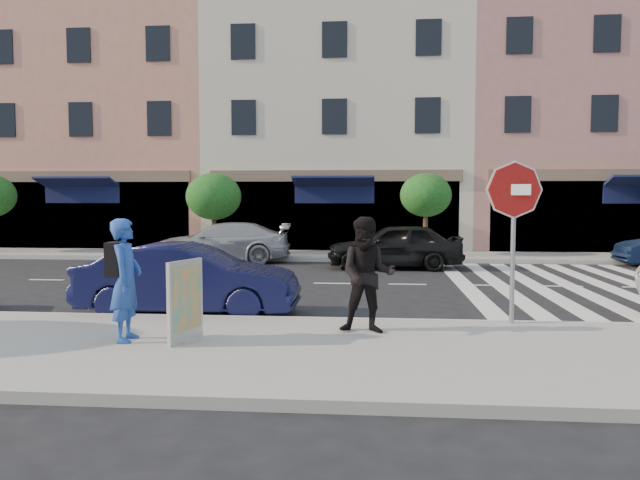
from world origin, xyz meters
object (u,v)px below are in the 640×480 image
Objects in this scene: stop_sign at (514,207)px; car_near_mid at (189,280)px; car_far_left at (222,242)px; car_far_mid at (395,246)px; walker at (367,275)px; photographer at (126,280)px; poster_board at (186,302)px.

stop_sign is 6.24m from car_near_mid.
stop_sign is 13.31m from car_far_left.
car_near_mid is 9.30m from car_far_mid.
car_far_mid is (0.75, 10.21, -0.34)m from walker.
photographer reaches higher than car_near_mid.
walker is 12.82m from car_far_left.
car_near_mid is at bearing 125.22° from poster_board.
stop_sign is at bearing -100.62° from car_near_mid.
car_far_left is at bearing 9.20° from car_near_mid.
poster_board is 12.81m from car_far_left.
car_near_mid is at bearing -6.93° from photographer.
car_near_mid is at bearing -28.87° from car_far_mid.
stop_sign is at bearing -78.16° from photographer.
stop_sign is 1.50× the size of photographer.
walker is 0.44× the size of car_near_mid.
stop_sign reaches higher than photographer.
car_far_left is at bearing 139.40° from stop_sign.
stop_sign reaches higher than car_far_left.
walker is 10.25m from car_far_mid.
car_near_mid reaches higher than car_far_left.
stop_sign is 2.86m from walker.
car_far_mid is (4.27, 8.26, 0.03)m from car_near_mid.
car_far_left is (-1.77, 9.72, -0.00)m from car_near_mid.
car_far_left is at bearing 2.67° from photographer.
photographer is 2.86m from car_near_mid.
car_far_mid is (4.37, 11.10, -0.34)m from photographer.
poster_board is (-2.71, -0.88, -0.33)m from walker.
photographer is 0.97m from poster_board.
poster_board is at bearing -165.15° from car_near_mid.
poster_board is at bearing 5.40° from car_far_left.
poster_board is at bearing -147.08° from stop_sign.
car_near_mid is 9.88m from car_far_left.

